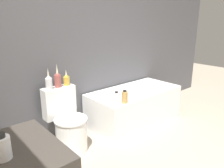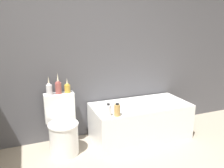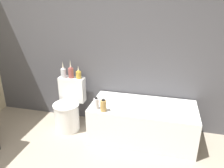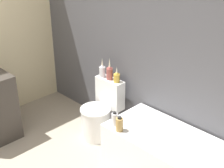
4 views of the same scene
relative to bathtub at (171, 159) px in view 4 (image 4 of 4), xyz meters
name	(u,v)px [view 4 (image 4 of 4)]	position (x,y,z in m)	size (l,w,h in m)	color
wall_back_tiled	(136,37)	(-0.87, 0.39, 1.04)	(6.40, 0.06, 2.60)	#4C4C51
bathtub	(171,159)	(0.00, 0.00, 0.00)	(1.41, 0.68, 0.52)	white
toilet	(100,114)	(-1.12, 0.03, 0.05)	(0.39, 0.52, 0.74)	white
vase_gold	(102,71)	(-1.24, 0.20, 0.57)	(0.08, 0.08, 0.25)	silver
vase_silver	(110,72)	(-1.12, 0.21, 0.58)	(0.08, 0.08, 0.28)	#994C47
vase_bronze	(117,77)	(-1.00, 0.21, 0.55)	(0.08, 0.08, 0.20)	gold
shampoo_bottle_tall	(115,119)	(-0.59, -0.24, 0.33)	(0.07, 0.07, 0.17)	silver
shampoo_bottle_short	(119,124)	(-0.48, -0.28, 0.33)	(0.08, 0.08, 0.17)	tan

